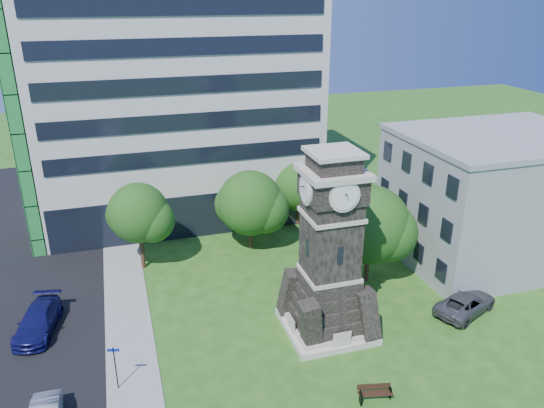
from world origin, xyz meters
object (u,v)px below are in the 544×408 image
object	(u,v)px
car_east_lot	(466,303)
street_sign	(115,363)
park_bench	(375,392)
clock_tower	(330,258)
car_street_north	(38,321)

from	to	relation	value
car_east_lot	street_sign	distance (m)	23.32
car_east_lot	park_bench	bearing A→B (deg)	96.37
clock_tower	park_bench	world-z (taller)	clock_tower
car_street_north	park_bench	bearing A→B (deg)	-22.96
clock_tower	car_street_north	bearing A→B (deg)	163.88
clock_tower	car_east_lot	size ratio (longest dim) A/B	2.39
clock_tower	car_east_lot	distance (m)	10.98
car_east_lot	park_bench	world-z (taller)	car_east_lot
car_street_north	park_bench	distance (m)	21.75
clock_tower	street_sign	bearing A→B (deg)	-172.01
car_east_lot	street_sign	world-z (taller)	street_sign
park_bench	car_street_north	bearing A→B (deg)	158.66
car_street_north	clock_tower	bearing A→B (deg)	-5.44
car_street_north	park_bench	size ratio (longest dim) A/B	2.90
clock_tower	park_bench	bearing A→B (deg)	-89.87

